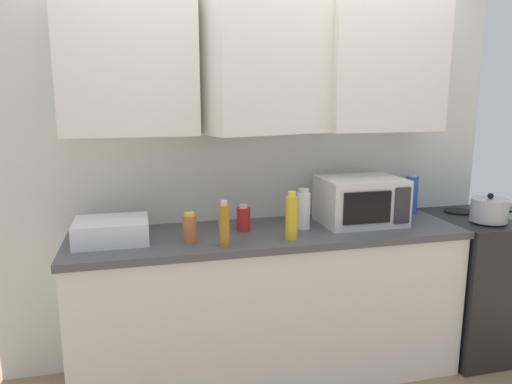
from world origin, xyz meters
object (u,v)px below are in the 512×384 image
object	(u,v)px
microwave	(361,201)
bottle_yellow_mustard	(292,217)
dish_rack	(112,231)
bottle_white_jar	(303,210)
bottle_amber_vinegar	(224,225)
bottle_red_sauce	(243,219)
stove_range	(488,281)
bottle_spice_jar	(190,228)
bottle_blue_cleaner	(411,195)
kettle	(489,210)

from	to	relation	value
microwave	bottle_yellow_mustard	size ratio (longest dim) A/B	1.83
dish_rack	bottle_white_jar	xyz separation A→B (m)	(1.07, 0.00, 0.05)
dish_rack	bottle_amber_vinegar	size ratio (longest dim) A/B	1.58
bottle_red_sauce	bottle_yellow_mustard	bearing A→B (deg)	-47.18
bottle_white_jar	dish_rack	bearing A→B (deg)	-179.99
stove_range	bottle_amber_vinegar	xyz separation A→B (m)	(-1.81, -0.20, 0.56)
bottle_spice_jar	bottle_yellow_mustard	size ratio (longest dim) A/B	0.62
stove_range	dish_rack	world-z (taller)	dish_rack
dish_rack	bottle_white_jar	distance (m)	1.07
bottle_spice_jar	bottle_red_sauce	world-z (taller)	bottle_spice_jar
dish_rack	bottle_blue_cleaner	world-z (taller)	bottle_blue_cleaner
bottle_amber_vinegar	bottle_blue_cleaner	bearing A→B (deg)	16.73
stove_range	microwave	size ratio (longest dim) A/B	1.90
stove_range	bottle_spice_jar	bearing A→B (deg)	-177.43
bottle_red_sauce	bottle_blue_cleaner	distance (m)	1.17
dish_rack	bottle_white_jar	world-z (taller)	bottle_white_jar
dish_rack	bottle_yellow_mustard	distance (m)	0.96
bottle_amber_vinegar	dish_rack	bearing A→B (deg)	158.64
stove_range	bottle_amber_vinegar	world-z (taller)	bottle_amber_vinegar
stove_range	bottle_white_jar	xyz separation A→B (m)	(-1.30, 0.02, 0.56)
dish_rack	bottle_blue_cleaner	bearing A→B (deg)	5.32
bottle_spice_jar	bottle_white_jar	xyz separation A→B (m)	(0.67, 0.11, 0.04)
kettle	dish_rack	size ratio (longest dim) A/B	0.57
bottle_spice_jar	bottle_blue_cleaner	size ratio (longest dim) A/B	0.62
dish_rack	bottle_yellow_mustard	bearing A→B (deg)	-11.31
stove_range	kettle	xyz separation A→B (m)	(-0.17, -0.14, 0.53)
microwave	bottle_white_jar	world-z (taller)	microwave
kettle	bottle_amber_vinegar	distance (m)	1.64
stove_range	bottle_red_sauce	world-z (taller)	bottle_red_sauce
bottle_yellow_mustard	bottle_blue_cleaner	world-z (taller)	same
stove_range	bottle_red_sauce	xyz separation A→B (m)	(-1.65, 0.06, 0.52)
bottle_amber_vinegar	bottle_white_jar	world-z (taller)	bottle_amber_vinegar
bottle_amber_vinegar	bottle_white_jar	distance (m)	0.55
stove_range	bottle_yellow_mustard	world-z (taller)	bottle_yellow_mustard
kettle	dish_rack	bearing A→B (deg)	175.85
microwave	bottle_white_jar	bearing A→B (deg)	-175.89
microwave	bottle_yellow_mustard	distance (m)	0.55
stove_range	bottle_white_jar	bearing A→B (deg)	179.11
bottle_white_jar	bottle_red_sauce	world-z (taller)	bottle_white_jar
kettle	bottle_blue_cleaner	bearing A→B (deg)	134.04
dish_rack	bottle_yellow_mustard	size ratio (longest dim) A/B	1.45
stove_range	microwave	distance (m)	1.10
stove_range	bottle_white_jar	size ratio (longest dim) A/B	3.88
bottle_white_jar	bottle_blue_cleaner	xyz separation A→B (m)	(0.81, 0.17, 0.01)
kettle	bottle_blue_cleaner	xyz separation A→B (m)	(-0.32, 0.34, 0.04)
stove_range	bottle_yellow_mustard	distance (m)	1.56
kettle	bottle_white_jar	xyz separation A→B (m)	(-1.13, 0.16, 0.03)
stove_range	bottle_white_jar	world-z (taller)	bottle_white_jar
bottle_spice_jar	bottle_amber_vinegar	distance (m)	0.20
kettle	bottle_red_sauce	size ratio (longest dim) A/B	1.43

